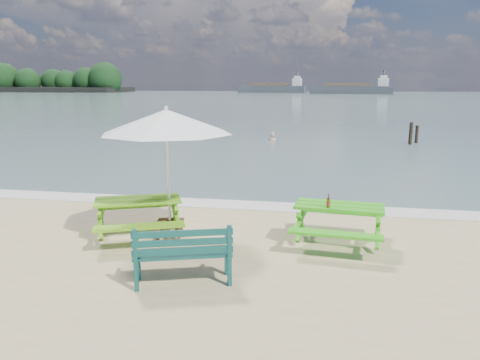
% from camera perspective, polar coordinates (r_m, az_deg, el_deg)
% --- Properties ---
extents(sea, '(300.00, 300.00, 0.00)m').
position_cam_1_polar(sea, '(91.96, 9.43, 9.72)').
color(sea, slate).
rests_on(sea, ground).
extents(foam_strip, '(22.00, 0.90, 0.01)m').
position_cam_1_polar(foam_strip, '(12.07, 0.57, -3.06)').
color(foam_strip, silver).
rests_on(foam_strip, ground).
extents(picnic_table_left, '(2.29, 2.39, 0.81)m').
position_cam_1_polar(picnic_table_left, '(9.74, -12.24, -4.65)').
color(picnic_table_left, '#5FA318').
rests_on(picnic_table_left, ground).
extents(picnic_table_right, '(1.84, 2.01, 0.80)m').
position_cam_1_polar(picnic_table_right, '(9.29, 11.91, -5.47)').
color(picnic_table_right, green).
rests_on(picnic_table_right, ground).
extents(park_bench, '(1.60, 0.96, 0.94)m').
position_cam_1_polar(park_bench, '(7.52, -6.94, -10.25)').
color(park_bench, '#0F3E3B').
rests_on(park_bench, ground).
extents(side_table, '(0.61, 0.61, 0.34)m').
position_cam_1_polar(side_table, '(9.68, -8.53, -5.91)').
color(side_table, brown).
rests_on(side_table, ground).
extents(patio_umbrella, '(3.05, 3.05, 2.60)m').
position_cam_1_polar(patio_umbrella, '(9.26, -8.94, 7.05)').
color(patio_umbrella, silver).
rests_on(patio_umbrella, ground).
extents(beer_bottle, '(0.07, 0.07, 0.27)m').
position_cam_1_polar(beer_bottle, '(8.92, 10.71, -2.78)').
color(beer_bottle, '#965715').
rests_on(beer_bottle, picnic_table_right).
extents(swimmer, '(0.59, 0.40, 1.58)m').
position_cam_1_polar(swimmer, '(25.72, 3.91, 4.13)').
color(swimmer, tan).
rests_on(swimmer, ground).
extents(mooring_pilings, '(0.57, 0.77, 1.33)m').
position_cam_1_polar(mooring_pilings, '(25.69, 20.34, 5.09)').
color(mooring_pilings, black).
rests_on(mooring_pilings, ground).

